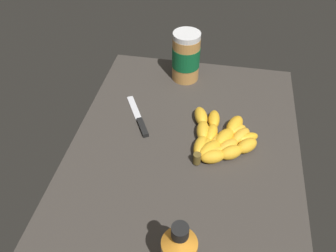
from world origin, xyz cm
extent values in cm
cube|color=#38332D|center=(0.00, 0.00, -2.32)|extent=(78.73, 59.77, 4.64)
ellipsoid|color=gold|center=(4.14, 7.53, 1.76)|extent=(5.48, 7.08, 3.52)
ellipsoid|color=gold|center=(1.93, 11.98, 1.76)|extent=(6.31, 7.15, 3.52)
ellipsoid|color=gold|center=(-1.14, 15.88, 1.76)|extent=(6.87, 6.93, 3.52)
ellipsoid|color=gold|center=(3.07, 7.10, 1.66)|extent=(6.59, 7.25, 3.32)
ellipsoid|color=gold|center=(-0.40, 11.01, 1.66)|extent=(7.05, 6.93, 3.32)
ellipsoid|color=gold|center=(-4.50, 14.27, 1.66)|extent=(7.31, 6.40, 3.32)
ellipsoid|color=gold|center=(2.58, 6.86, 1.44)|extent=(6.87, 6.97, 2.89)
ellipsoid|color=gold|center=(-0.99, 11.06, 1.44)|extent=(6.45, 7.26, 2.89)
ellipsoid|color=gold|center=(-4.01, 15.67, 1.44)|extent=(5.92, 7.43, 2.89)
ellipsoid|color=gold|center=(2.10, 6.61, 1.89)|extent=(8.09, 7.59, 3.77)
ellipsoid|color=gold|center=(-2.74, 9.95, 1.89)|extent=(8.27, 6.95, 3.77)
ellipsoid|color=gold|center=(-8.06, 12.46, 1.89)|extent=(8.23, 6.12, 3.77)
ellipsoid|color=gold|center=(1.93, 5.89, 1.53)|extent=(7.32, 6.00, 3.05)
ellipsoid|color=gold|center=(-2.43, 8.96, 1.53)|extent=(7.08, 6.66, 3.05)
ellipsoid|color=gold|center=(-6.17, 12.76, 1.53)|extent=(6.61, 7.11, 3.05)
ellipsoid|color=gold|center=(1.44, 5.19, 1.59)|extent=(7.73, 5.30, 3.18)
ellipsoid|color=gold|center=(-4.05, 6.50, 1.59)|extent=(7.45, 4.13, 3.18)
ellipsoid|color=gold|center=(-9.68, 6.73, 1.59)|extent=(7.24, 3.56, 3.18)
ellipsoid|color=gold|center=(1.18, 4.22, 1.72)|extent=(7.50, 4.13, 3.45)
ellipsoid|color=gold|center=(-4.55, 4.20, 1.72)|extent=(7.52, 4.18, 3.45)
ellipsoid|color=gold|center=(-10.16, 3.03, 1.72)|extent=(7.90, 5.46, 3.45)
cylinder|color=brown|center=(5.54, 3.79, 1.80)|extent=(2.00, 2.00, 3.00)
cylinder|color=#BF8442|center=(-30.00, -4.31, 7.19)|extent=(8.52, 8.52, 14.38)
cylinder|color=#0F592D|center=(-30.00, -4.31, 7.91)|extent=(8.69, 8.69, 6.47)
cylinder|color=silver|center=(-30.00, -4.31, 15.19)|extent=(8.43, 8.43, 1.62)
cone|color=orange|center=(33.04, 3.56, 12.27)|extent=(6.48, 6.48, 2.64)
cylinder|color=black|center=(33.04, 3.56, 14.74)|extent=(3.05, 3.05, 2.32)
cube|color=silver|center=(-12.01, -16.80, 0.30)|extent=(10.66, 6.98, 0.50)
cube|color=black|center=(-4.05, -12.40, 0.60)|extent=(6.90, 4.78, 1.20)
camera|label=1|loc=(61.80, 6.80, 66.77)|focal=36.88mm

